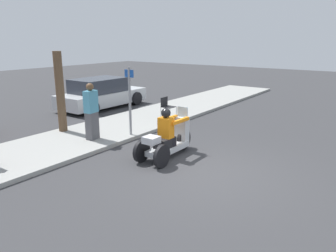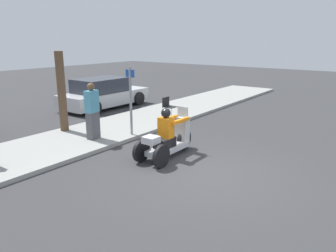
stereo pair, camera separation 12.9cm
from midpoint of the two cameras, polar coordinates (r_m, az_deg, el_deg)
ground_plane at (r=8.11m, az=6.72°, el=-8.24°), size 60.00×60.00×0.00m
sidewalk_strip at (r=10.96m, az=-14.55°, el=-2.07°), size 28.00×2.80×0.12m
motorcycle_trike at (r=8.99m, az=0.41°, el=-2.37°), size 2.13×0.77×1.40m
spectator_near_curb at (r=10.42m, az=-12.70°, el=2.35°), size 0.45×0.32×1.76m
folding_chair_curbside at (r=13.01m, az=0.32°, el=3.63°), size 0.47×0.47×0.82m
parked_car_lot_center at (r=15.82m, az=-10.94°, el=5.55°), size 4.37×1.98×1.41m
tree_trunk at (r=11.56m, az=-17.72°, el=5.69°), size 0.28×0.28×2.68m
street_sign at (r=10.62m, az=-6.17°, el=4.78°), size 0.08×0.36×2.20m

